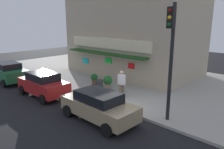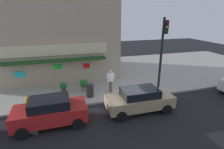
{
  "view_description": "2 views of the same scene",
  "coord_description": "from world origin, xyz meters",
  "px_view_note": "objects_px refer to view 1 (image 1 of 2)",
  "views": [
    {
      "loc": [
        7.74,
        -8.58,
        4.99
      ],
      "look_at": [
        -1.67,
        1.4,
        1.59
      ],
      "focal_mm": 34.42,
      "sensor_mm": 36.0,
      "label": 1
    },
    {
      "loc": [
        -4.4,
        -10.85,
        6.0
      ],
      "look_at": [
        -1.01,
        0.67,
        1.88
      ],
      "focal_mm": 28.16,
      "sensor_mm": 36.0,
      "label": 2
    }
  ],
  "objects_px": {
    "potted_plant_by_doorway": "(108,82)",
    "parked_car_tan": "(99,105)",
    "traffic_light": "(171,48)",
    "pedestrian": "(121,83)",
    "parked_car_red": "(43,84)",
    "fire_hydrant": "(57,78)",
    "potted_plant_by_window": "(94,78)",
    "parked_car_green": "(8,72)",
    "trash_can": "(99,87)"
  },
  "relations": [
    {
      "from": "pedestrian",
      "to": "potted_plant_by_window",
      "type": "height_order",
      "value": "pedestrian"
    },
    {
      "from": "trash_can",
      "to": "potted_plant_by_window",
      "type": "distance_m",
      "value": 2.25
    },
    {
      "from": "fire_hydrant",
      "to": "parked_car_tan",
      "type": "xyz_separation_m",
      "value": [
        6.95,
        -2.0,
        0.22
      ]
    },
    {
      "from": "fire_hydrant",
      "to": "pedestrian",
      "type": "distance_m",
      "value": 5.99
    },
    {
      "from": "pedestrian",
      "to": "parked_car_tan",
      "type": "xyz_separation_m",
      "value": [
        1.08,
        -3.03,
        -0.36
      ]
    },
    {
      "from": "potted_plant_by_doorway",
      "to": "parked_car_tan",
      "type": "distance_m",
      "value": 4.9
    },
    {
      "from": "parked_car_tan",
      "to": "potted_plant_by_window",
      "type": "bearing_deg",
      "value": 140.04
    },
    {
      "from": "pedestrian",
      "to": "potted_plant_by_window",
      "type": "bearing_deg",
      "value": 166.33
    },
    {
      "from": "parked_car_green",
      "to": "parked_car_red",
      "type": "distance_m",
      "value": 5.47
    },
    {
      "from": "potted_plant_by_window",
      "to": "trash_can",
      "type": "bearing_deg",
      "value": -33.58
    },
    {
      "from": "traffic_light",
      "to": "potted_plant_by_window",
      "type": "distance_m",
      "value": 8.19
    },
    {
      "from": "pedestrian",
      "to": "potted_plant_by_window",
      "type": "xyz_separation_m",
      "value": [
        -3.58,
        0.87,
        -0.53
      ]
    },
    {
      "from": "parked_car_green",
      "to": "fire_hydrant",
      "type": "bearing_deg",
      "value": 28.66
    },
    {
      "from": "potted_plant_by_window",
      "to": "parked_car_red",
      "type": "bearing_deg",
      "value": -101.68
    },
    {
      "from": "pedestrian",
      "to": "parked_car_green",
      "type": "relative_size",
      "value": 0.41
    },
    {
      "from": "traffic_light",
      "to": "trash_can",
      "type": "bearing_deg",
      "value": 174.58
    },
    {
      "from": "pedestrian",
      "to": "parked_car_red",
      "type": "distance_m",
      "value": 5.36
    },
    {
      "from": "pedestrian",
      "to": "parked_car_red",
      "type": "relative_size",
      "value": 0.45
    },
    {
      "from": "fire_hydrant",
      "to": "parked_car_green",
      "type": "height_order",
      "value": "parked_car_green"
    },
    {
      "from": "potted_plant_by_doorway",
      "to": "parked_car_tan",
      "type": "height_order",
      "value": "parked_car_tan"
    },
    {
      "from": "parked_car_green",
      "to": "parked_car_red",
      "type": "height_order",
      "value": "parked_car_red"
    },
    {
      "from": "trash_can",
      "to": "parked_car_red",
      "type": "relative_size",
      "value": 0.24
    },
    {
      "from": "fire_hydrant",
      "to": "potted_plant_by_window",
      "type": "relative_size",
      "value": 1.04
    },
    {
      "from": "potted_plant_by_window",
      "to": "parked_car_red",
      "type": "height_order",
      "value": "parked_car_red"
    },
    {
      "from": "potted_plant_by_window",
      "to": "potted_plant_by_doorway",
      "type": "bearing_deg",
      "value": -3.28
    },
    {
      "from": "fire_hydrant",
      "to": "parked_car_tan",
      "type": "distance_m",
      "value": 7.24
    },
    {
      "from": "fire_hydrant",
      "to": "potted_plant_by_doorway",
      "type": "distance_m",
      "value": 4.28
    },
    {
      "from": "fire_hydrant",
      "to": "potted_plant_by_window",
      "type": "bearing_deg",
      "value": 39.65
    },
    {
      "from": "trash_can",
      "to": "pedestrian",
      "type": "xyz_separation_m",
      "value": [
        1.7,
        0.38,
        0.54
      ]
    },
    {
      "from": "potted_plant_by_doorway",
      "to": "fire_hydrant",
      "type": "bearing_deg",
      "value": -154.92
    },
    {
      "from": "parked_car_tan",
      "to": "pedestrian",
      "type": "bearing_deg",
      "value": 109.57
    },
    {
      "from": "traffic_light",
      "to": "parked_car_tan",
      "type": "distance_m",
      "value": 4.54
    },
    {
      "from": "fire_hydrant",
      "to": "parked_car_red",
      "type": "bearing_deg",
      "value": -53.75
    },
    {
      "from": "fire_hydrant",
      "to": "trash_can",
      "type": "distance_m",
      "value": 4.23
    },
    {
      "from": "potted_plant_by_doorway",
      "to": "traffic_light",
      "type": "bearing_deg",
      "value": -16.16
    },
    {
      "from": "traffic_light",
      "to": "parked_car_tan",
      "type": "relative_size",
      "value": 1.32
    },
    {
      "from": "traffic_light",
      "to": "pedestrian",
      "type": "height_order",
      "value": "traffic_light"
    },
    {
      "from": "traffic_light",
      "to": "parked_car_green",
      "type": "distance_m",
      "value": 14.13
    },
    {
      "from": "traffic_light",
      "to": "parked_car_tan",
      "type": "xyz_separation_m",
      "value": [
        -2.7,
        -2.14,
        -2.96
      ]
    },
    {
      "from": "potted_plant_by_window",
      "to": "fire_hydrant",
      "type": "bearing_deg",
      "value": -140.35
    },
    {
      "from": "parked_car_green",
      "to": "trash_can",
      "type": "bearing_deg",
      "value": 19.15
    },
    {
      "from": "potted_plant_by_doorway",
      "to": "parked_car_green",
      "type": "relative_size",
      "value": 0.22
    },
    {
      "from": "trash_can",
      "to": "parked_car_tan",
      "type": "distance_m",
      "value": 3.85
    },
    {
      "from": "parked_car_tan",
      "to": "trash_can",
      "type": "bearing_deg",
      "value": 136.3
    },
    {
      "from": "trash_can",
      "to": "parked_car_tan",
      "type": "xyz_separation_m",
      "value": [
        2.78,
        -2.65,
        0.18
      ]
    },
    {
      "from": "pedestrian",
      "to": "potted_plant_by_doorway",
      "type": "xyz_separation_m",
      "value": [
        -2.0,
        0.78,
        -0.47
      ]
    },
    {
      "from": "traffic_light",
      "to": "potted_plant_by_doorway",
      "type": "xyz_separation_m",
      "value": [
        -5.78,
        1.68,
        -3.07
      ]
    },
    {
      "from": "trash_can",
      "to": "parked_car_green",
      "type": "distance_m",
      "value": 8.64
    },
    {
      "from": "traffic_light",
      "to": "potted_plant_by_doorway",
      "type": "distance_m",
      "value": 6.76
    },
    {
      "from": "potted_plant_by_doorway",
      "to": "parked_car_red",
      "type": "relative_size",
      "value": 0.24
    }
  ]
}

